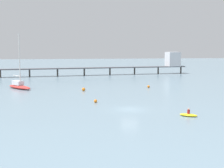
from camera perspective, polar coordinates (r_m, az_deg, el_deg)
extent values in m
plane|color=slate|center=(46.82, 3.25, -4.73)|extent=(400.00, 400.00, 0.00)
cube|color=#4C4C51|center=(102.67, -2.75, 3.00)|extent=(62.99, 10.36, 0.30)
cylinder|color=#38332D|center=(101.10, -19.96, 1.79)|extent=(0.50, 0.50, 2.33)
cylinder|color=#38332D|center=(100.63, -15.01, 1.95)|extent=(0.50, 0.50, 2.33)
cylinder|color=#38332D|center=(100.93, -10.05, 2.09)|extent=(0.50, 0.50, 2.33)
cylinder|color=#38332D|center=(101.97, -5.15, 2.22)|extent=(0.50, 0.50, 2.33)
cylinder|color=#38332D|center=(103.74, -0.38, 2.32)|extent=(0.50, 0.50, 2.33)
cylinder|color=#38332D|center=(106.20, 4.19, 2.41)|extent=(0.50, 0.50, 2.33)
cylinder|color=#38332D|center=(109.31, 8.54, 2.48)|extent=(0.50, 0.50, 2.33)
cylinder|color=#38332D|center=(113.00, 12.62, 2.53)|extent=(0.50, 0.50, 2.33)
cube|color=silver|center=(111.33, 11.17, 4.55)|extent=(4.75, 4.75, 4.99)
ellipsoid|color=red|center=(72.70, -16.73, -0.53)|extent=(6.82, 7.67, 0.80)
cube|color=silver|center=(73.16, -17.02, 0.21)|extent=(2.99, 3.20, 0.99)
cylinder|color=silver|center=(71.83, -16.74, 4.34)|extent=(0.22, 0.22, 11.60)
cylinder|color=silver|center=(73.34, -17.22, 1.47)|extent=(2.00, 2.38, 0.18)
ellipsoid|color=yellow|center=(43.54, 13.96, -5.58)|extent=(2.60, 2.28, 0.35)
cylinder|color=maroon|center=(43.44, 13.98, -5.00)|extent=(0.50, 0.50, 0.55)
sphere|color=tan|center=(43.36, 13.99, -4.49)|extent=(0.24, 0.24, 0.24)
sphere|color=orange|center=(52.39, -3.07, -3.16)|extent=(0.57, 0.57, 0.57)
sphere|color=orange|center=(66.26, -5.29, -1.00)|extent=(0.73, 0.73, 0.73)
sphere|color=orange|center=(71.64, 6.77, -0.47)|extent=(0.61, 0.61, 0.61)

